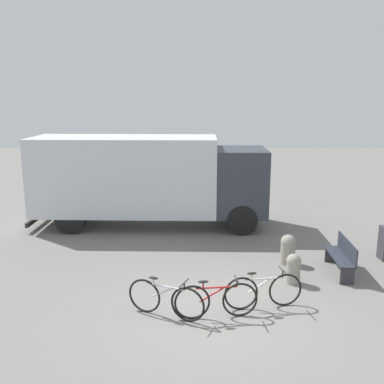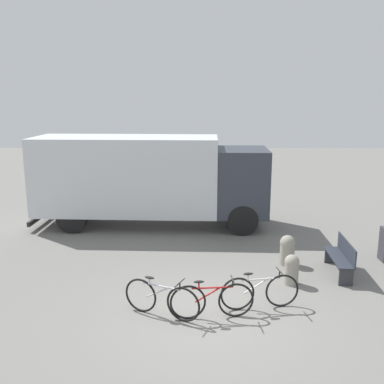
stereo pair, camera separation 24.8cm
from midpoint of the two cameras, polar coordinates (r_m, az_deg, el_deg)
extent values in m
plane|color=slate|center=(9.47, 2.49, -15.89)|extent=(60.00, 60.00, 0.00)
cube|color=silver|center=(15.16, -8.21, 2.30)|extent=(6.39, 2.46, 2.66)
cube|color=#333842|center=(14.99, 7.12, 1.44)|extent=(1.80, 2.21, 2.26)
cube|color=black|center=(16.40, -19.15, -3.08)|extent=(0.17, 2.14, 0.16)
cylinder|color=black|center=(16.17, 6.75, -1.83)|extent=(1.02, 0.31, 1.02)
cylinder|color=black|center=(14.32, 7.30, -3.75)|extent=(1.02, 0.31, 1.02)
cylinder|color=black|center=(16.76, -13.32, -1.58)|extent=(1.02, 0.31, 1.02)
cylinder|color=black|center=(14.98, -15.29, -3.37)|extent=(1.02, 0.31, 1.02)
cube|color=#282D38|center=(11.86, 19.55, -8.23)|extent=(0.49, 1.60, 0.04)
cube|color=#282D38|center=(11.84, 20.48, -7.22)|extent=(0.13, 1.57, 0.47)
cube|color=#2D2D33|center=(11.29, 20.45, -10.64)|extent=(0.34, 0.07, 0.43)
cube|color=#2D2D33|center=(12.60, 18.59, -8.04)|extent=(0.34, 0.07, 0.43)
torus|color=black|center=(9.42, -6.08, -13.54)|extent=(0.71, 0.34, 0.75)
torus|color=black|center=(9.00, -0.36, -14.77)|extent=(0.71, 0.34, 0.75)
cylinder|color=silver|center=(9.07, -3.32, -12.45)|extent=(0.80, 0.37, 0.04)
cylinder|color=silver|center=(9.16, -3.74, -13.17)|extent=(0.54, 0.26, 0.35)
cylinder|color=silver|center=(9.16, -4.89, -11.78)|extent=(0.03, 0.03, 0.12)
ellipsoid|color=black|center=(9.13, -4.90, -11.31)|extent=(0.24, 0.17, 0.05)
cylinder|color=black|center=(8.86, -0.82, -12.48)|extent=(0.03, 0.03, 0.16)
cylinder|color=black|center=(8.83, -0.82, -12.01)|extent=(0.20, 0.41, 0.02)
torus|color=black|center=(9.08, 0.26, -14.50)|extent=(0.75, 0.12, 0.75)
torus|color=black|center=(9.23, 6.67, -14.13)|extent=(0.75, 0.12, 0.75)
cylinder|color=red|center=(9.01, 3.52, -12.63)|extent=(0.85, 0.13, 0.04)
cylinder|color=red|center=(9.06, 3.02, -13.47)|extent=(0.57, 0.10, 0.35)
cylinder|color=red|center=(8.94, 1.74, -12.36)|extent=(0.03, 0.03, 0.12)
ellipsoid|color=black|center=(8.91, 1.74, -11.88)|extent=(0.23, 0.11, 0.05)
cylinder|color=black|center=(9.05, 6.25, -12.01)|extent=(0.03, 0.03, 0.16)
cylinder|color=black|center=(9.01, 6.26, -11.55)|extent=(0.07, 0.44, 0.02)
torus|color=black|center=(9.49, 6.85, -13.34)|extent=(0.75, 0.17, 0.75)
torus|color=black|center=(9.79, 12.64, -12.72)|extent=(0.75, 0.17, 0.75)
cylinder|color=silver|center=(9.50, 9.86, -11.40)|extent=(0.85, 0.18, 0.04)
cylinder|color=silver|center=(9.54, 9.39, -12.22)|extent=(0.57, 0.13, 0.35)
cylinder|color=silver|center=(9.40, 8.25, -11.21)|extent=(0.03, 0.03, 0.12)
ellipsoid|color=black|center=(9.36, 8.27, -10.75)|extent=(0.23, 0.13, 0.05)
cylinder|color=black|center=(9.61, 12.33, -10.71)|extent=(0.03, 0.03, 0.16)
cylinder|color=black|center=(9.58, 12.35, -10.27)|extent=(0.10, 0.44, 0.02)
cylinder|color=gray|center=(10.98, 13.76, -10.43)|extent=(0.34, 0.34, 0.58)
sphere|color=gray|center=(10.87, 13.84, -9.03)|extent=(0.36, 0.36, 0.36)
cylinder|color=gray|center=(12.14, 13.14, -7.99)|extent=(0.40, 0.40, 0.62)
sphere|color=gray|center=(12.04, 13.21, -6.61)|extent=(0.42, 0.42, 0.42)
camera|label=1|loc=(0.12, -89.45, 0.12)|focal=40.00mm
camera|label=2|loc=(0.12, 90.55, -0.12)|focal=40.00mm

